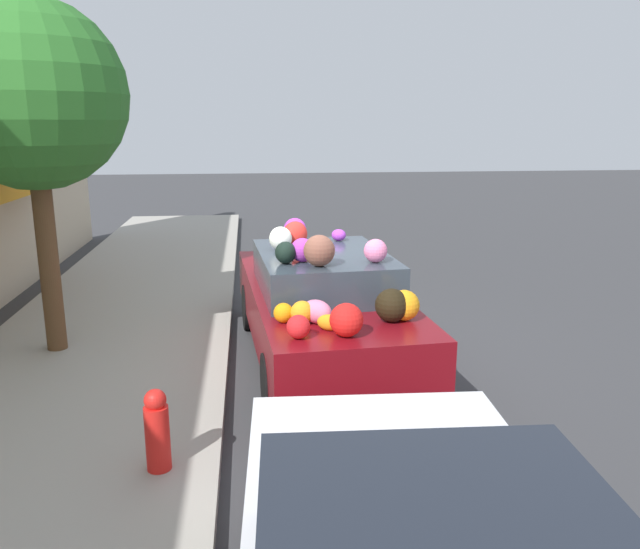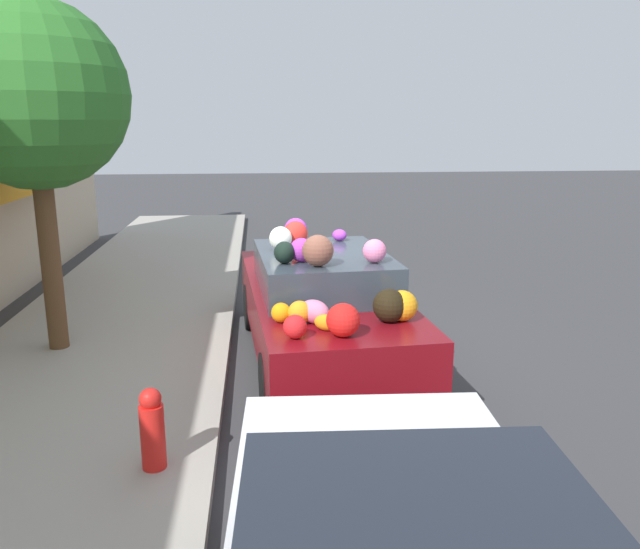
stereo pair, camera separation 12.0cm
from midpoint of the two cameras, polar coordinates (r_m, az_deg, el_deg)
name	(u,v)px [view 2 (the right image)]	position (r m, az deg, el deg)	size (l,w,h in m)	color
ground_plane	(317,360)	(7.93, 0.12, -7.79)	(60.00, 60.00, 0.00)	#38383A
sidewalk_curb	(96,362)	(8.10, -19.42, -7.60)	(24.00, 3.20, 0.14)	#9E998E
street_tree	(33,97)	(8.15, -24.33, 14.59)	(2.19, 2.19, 4.18)	brown
fire_hydrant	(152,429)	(5.38, -14.45, -13.51)	(0.20, 0.20, 0.70)	red
art_car	(320,301)	(7.63, 0.46, -2.46)	(4.59, 2.01, 1.75)	maroon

